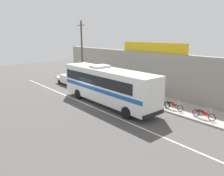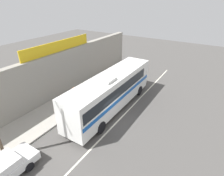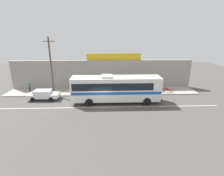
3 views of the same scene
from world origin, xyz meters
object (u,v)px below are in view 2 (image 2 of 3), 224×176
object	(u,v)px
motorcycle_purple	(123,70)
pedestrian_far_right	(74,93)
motorcycle_red	(107,81)
intercity_bus	(111,90)
parked_car	(1,171)
motorcycle_black	(112,77)

from	to	relation	value
motorcycle_purple	pedestrian_far_right	bearing A→B (deg)	176.49
motorcycle_red	intercity_bus	bearing A→B (deg)	-142.58
intercity_bus	motorcycle_purple	world-z (taller)	intercity_bus
parked_car	motorcycle_black	size ratio (longest dim) A/B	2.20
motorcycle_black	parked_car	bearing A→B (deg)	-173.12
motorcycle_purple	motorcycle_red	xyz separation A→B (m)	(-4.12, -0.10, 0.00)
parked_car	motorcycle_red	distance (m)	14.42
motorcycle_purple	motorcycle_red	size ratio (longest dim) A/B	1.04
parked_car	motorcycle_black	distance (m)	15.71
motorcycle_black	motorcycle_purple	distance (m)	2.84
parked_car	intercity_bus	bearing A→B (deg)	-8.03
intercity_bus	motorcycle_purple	size ratio (longest dim) A/B	6.03
parked_car	pedestrian_far_right	bearing A→B (deg)	14.97
parked_car	motorcycle_purple	bearing A→B (deg)	5.80
pedestrian_far_right	motorcycle_black	bearing A→B (deg)	-4.96
intercity_bus	motorcycle_red	size ratio (longest dim) A/B	6.30
intercity_bus	motorcycle_black	xyz separation A→B (m)	(5.47, 3.31, -1.50)
motorcycle_red	pedestrian_far_right	size ratio (longest dim) A/B	1.12
intercity_bus	motorcycle_red	xyz separation A→B (m)	(4.18, 3.20, -1.50)
motorcycle_purple	pedestrian_far_right	world-z (taller)	pedestrian_far_right
parked_car	motorcycle_black	world-z (taller)	parked_car
parked_car	motorcycle_purple	world-z (taller)	parked_car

